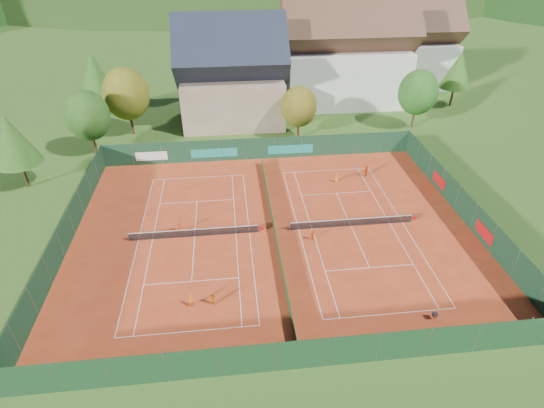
{
  "coord_description": "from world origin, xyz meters",
  "views": [
    {
      "loc": [
        -4.0,
        -34.08,
        26.09
      ],
      "look_at": [
        0.0,
        2.0,
        2.0
      ],
      "focal_mm": 28.0,
      "sensor_mm": 36.0,
      "label": 1
    }
  ],
  "objects_px": {
    "chalet": "(232,78)",
    "hotel_block_b": "(408,49)",
    "player_right_far_a": "(337,177)",
    "player_left_mid": "(213,300)",
    "player_left_near": "(192,301)",
    "ball_hopper": "(435,315)",
    "player_right_far_b": "(366,171)",
    "player_left_far": "(179,226)",
    "hotel_block_a": "(345,59)",
    "player_right_near": "(313,235)"
  },
  "relations": [
    {
      "from": "chalet",
      "to": "player_right_near",
      "type": "xyz_separation_m",
      "value": [
        6.58,
        -31.85,
        -6.03
      ]
    },
    {
      "from": "ball_hopper",
      "to": "player_right_far_b",
      "type": "xyz_separation_m",
      "value": [
        1.28,
        22.78,
        0.21
      ]
    },
    {
      "from": "player_left_far",
      "to": "player_left_mid",
      "type": "bearing_deg",
      "value": 97.74
    },
    {
      "from": "player_left_mid",
      "to": "chalet",
      "type": "bearing_deg",
      "value": 122.55
    },
    {
      "from": "hotel_block_b",
      "to": "player_left_mid",
      "type": "relative_size",
      "value": 14.17
    },
    {
      "from": "ball_hopper",
      "to": "hotel_block_a",
      "type": "bearing_deg",
      "value": 84.38
    },
    {
      "from": "player_right_far_b",
      "to": "player_left_near",
      "type": "bearing_deg",
      "value": -0.23
    },
    {
      "from": "player_left_mid",
      "to": "player_right_far_a",
      "type": "distance_m",
      "value": 23.48
    },
    {
      "from": "hotel_block_a",
      "to": "player_left_mid",
      "type": "height_order",
      "value": "hotel_block_a"
    },
    {
      "from": "player_left_mid",
      "to": "player_left_far",
      "type": "relative_size",
      "value": 0.87
    },
    {
      "from": "chalet",
      "to": "player_left_near",
      "type": "height_order",
      "value": "chalet"
    },
    {
      "from": "player_left_mid",
      "to": "player_left_far",
      "type": "height_order",
      "value": "player_left_far"
    },
    {
      "from": "player_left_far",
      "to": "player_right_near",
      "type": "xyz_separation_m",
      "value": [
        13.11,
        -2.77,
        -0.11
      ]
    },
    {
      "from": "chalet",
      "to": "player_left_far",
      "type": "distance_m",
      "value": 30.39
    },
    {
      "from": "hotel_block_b",
      "to": "player_left_mid",
      "type": "distance_m",
      "value": 64.71
    },
    {
      "from": "player_left_far",
      "to": "player_right_far_a",
      "type": "xyz_separation_m",
      "value": [
        18.16,
        8.0,
        -0.06
      ]
    },
    {
      "from": "player_left_near",
      "to": "ball_hopper",
      "type": "bearing_deg",
      "value": -19.76
    },
    {
      "from": "player_right_far_b",
      "to": "chalet",
      "type": "bearing_deg",
      "value": -96.15
    },
    {
      "from": "player_left_near",
      "to": "player_right_far_a",
      "type": "distance_m",
      "value": 24.57
    },
    {
      "from": "hotel_block_a",
      "to": "hotel_block_b",
      "type": "distance_m",
      "value": 16.14
    },
    {
      "from": "chalet",
      "to": "ball_hopper",
      "type": "xyz_separation_m",
      "value": [
        14.2,
        -42.81,
        -6.07
      ]
    },
    {
      "from": "ball_hopper",
      "to": "player_left_far",
      "type": "height_order",
      "value": "player_left_far"
    },
    {
      "from": "player_left_mid",
      "to": "player_right_far_a",
      "type": "relative_size",
      "value": 0.96
    },
    {
      "from": "player_right_far_a",
      "to": "hotel_block_a",
      "type": "bearing_deg",
      "value": -102.57
    },
    {
      "from": "player_right_far_b",
      "to": "hotel_block_a",
      "type": "bearing_deg",
      "value": -141.55
    },
    {
      "from": "player_left_near",
      "to": "player_right_far_b",
      "type": "relative_size",
      "value": 0.85
    },
    {
      "from": "player_right_near",
      "to": "chalet",
      "type": "bearing_deg",
      "value": 50.51
    },
    {
      "from": "hotel_block_a",
      "to": "player_right_near",
      "type": "relative_size",
      "value": 18.25
    },
    {
      "from": "player_right_far_a",
      "to": "player_left_mid",
      "type": "bearing_deg",
      "value": 53.84
    },
    {
      "from": "chalet",
      "to": "player_right_near",
      "type": "height_order",
      "value": "chalet"
    },
    {
      "from": "player_left_mid",
      "to": "player_left_far",
      "type": "distance_m",
      "value": 10.84
    },
    {
      "from": "player_left_near",
      "to": "player_left_far",
      "type": "xyz_separation_m",
      "value": [
        -1.74,
        10.27,
        0.05
      ]
    },
    {
      "from": "player_left_far",
      "to": "player_right_far_a",
      "type": "distance_m",
      "value": 19.84
    },
    {
      "from": "chalet",
      "to": "hotel_block_a",
      "type": "xyz_separation_m",
      "value": [
        19.0,
        6.0,
        0.76
      ]
    },
    {
      "from": "player_right_near",
      "to": "ball_hopper",
      "type": "bearing_deg",
      "value": -106.33
    },
    {
      "from": "ball_hopper",
      "to": "player_right_far_b",
      "type": "height_order",
      "value": "player_right_far_b"
    },
    {
      "from": "player_left_near",
      "to": "player_right_far_a",
      "type": "bearing_deg",
      "value": 38.6
    },
    {
      "from": "ball_hopper",
      "to": "player_left_mid",
      "type": "distance_m",
      "value": 17.64
    },
    {
      "from": "chalet",
      "to": "player_left_far",
      "type": "xyz_separation_m",
      "value": [
        -6.54,
        -29.08,
        -5.93
      ]
    },
    {
      "from": "player_left_near",
      "to": "player_right_far_b",
      "type": "xyz_separation_m",
      "value": [
        20.28,
        19.33,
        0.12
      ]
    },
    {
      "from": "chalet",
      "to": "player_left_far",
      "type": "relative_size",
      "value": 11.58
    },
    {
      "from": "player_left_far",
      "to": "chalet",
      "type": "bearing_deg",
      "value": -113.39
    },
    {
      "from": "chalet",
      "to": "player_right_near",
      "type": "bearing_deg",
      "value": -78.33
    },
    {
      "from": "hotel_block_a",
      "to": "player_left_near",
      "type": "bearing_deg",
      "value": -117.69
    },
    {
      "from": "player_right_near",
      "to": "player_left_far",
      "type": "bearing_deg",
      "value": 116.91
    },
    {
      "from": "chalet",
      "to": "hotel_block_b",
      "type": "xyz_separation_m",
      "value": [
        33.0,
        14.0,
        -0.01
      ]
    },
    {
      "from": "player_left_far",
      "to": "player_left_near",
      "type": "bearing_deg",
      "value": 88.88
    },
    {
      "from": "ball_hopper",
      "to": "hotel_block_b",
      "type": "bearing_deg",
      "value": 71.69
    },
    {
      "from": "chalet",
      "to": "player_left_mid",
      "type": "bearing_deg",
      "value": -94.51
    },
    {
      "from": "player_left_near",
      "to": "player_right_far_b",
      "type": "distance_m",
      "value": 28.01
    }
  ]
}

